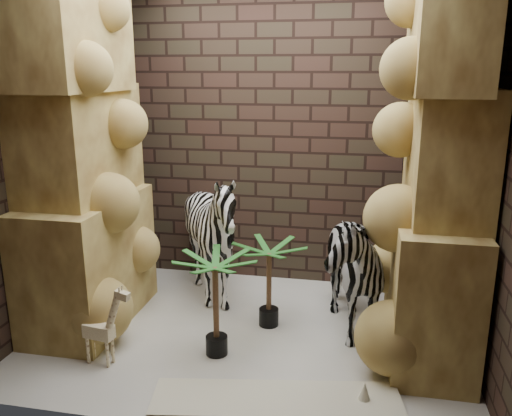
% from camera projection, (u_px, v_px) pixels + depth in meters
% --- Properties ---
extents(floor, '(3.50, 3.50, 0.00)m').
position_uv_depth(floor, '(248.00, 334.00, 4.37)').
color(floor, silver).
rests_on(floor, ground).
extents(wall_back, '(3.50, 0.00, 3.50)m').
position_uv_depth(wall_back, '(274.00, 136.00, 5.17)').
color(wall_back, '#33201A').
rests_on(wall_back, ground).
extents(wall_front, '(3.50, 0.00, 3.50)m').
position_uv_depth(wall_front, '(197.00, 193.00, 2.80)').
color(wall_front, '#33201A').
rests_on(wall_front, ground).
extents(wall_left, '(0.00, 3.00, 3.00)m').
position_uv_depth(wall_left, '(41.00, 150.00, 4.31)').
color(wall_left, '#33201A').
rests_on(wall_left, ground).
extents(wall_right, '(0.00, 3.00, 3.00)m').
position_uv_depth(wall_right, '(490.00, 164.00, 3.65)').
color(wall_right, '#33201A').
rests_on(wall_right, ground).
extents(rock_pillar_left, '(0.68, 1.30, 3.00)m').
position_uv_depth(rock_pillar_left, '(79.00, 151.00, 4.25)').
color(rock_pillar_left, '#E3D274').
rests_on(rock_pillar_left, floor).
extents(rock_pillar_right, '(0.58, 1.25, 3.00)m').
position_uv_depth(rock_pillar_right, '(441.00, 163.00, 3.71)').
color(rock_pillar_right, '#E3D274').
rests_on(rock_pillar_right, floor).
extents(zebra_right, '(0.92, 1.26, 1.33)m').
position_uv_depth(zebra_right, '(342.00, 255.00, 4.28)').
color(zebra_right, white).
rests_on(zebra_right, floor).
extents(zebra_left, '(1.33, 1.51, 1.18)m').
position_uv_depth(zebra_left, '(213.00, 242.00, 4.84)').
color(zebra_left, white).
rests_on(zebra_left, floor).
extents(giraffe_toy, '(0.36, 0.17, 0.67)m').
position_uv_depth(giraffe_toy, '(98.00, 322.00, 3.85)').
color(giraffe_toy, beige).
rests_on(giraffe_toy, floor).
extents(palm_front, '(0.36, 0.36, 0.75)m').
position_uv_depth(palm_front, '(269.00, 284.00, 4.43)').
color(palm_front, '#114F12').
rests_on(palm_front, floor).
extents(palm_back, '(0.36, 0.36, 0.82)m').
position_uv_depth(palm_back, '(216.00, 305.00, 3.96)').
color(palm_back, '#114F12').
rests_on(palm_back, floor).
extents(surfboard, '(1.69, 0.67, 0.05)m').
position_uv_depth(surfboard, '(276.00, 401.00, 3.44)').
color(surfboard, beige).
rests_on(surfboard, floor).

